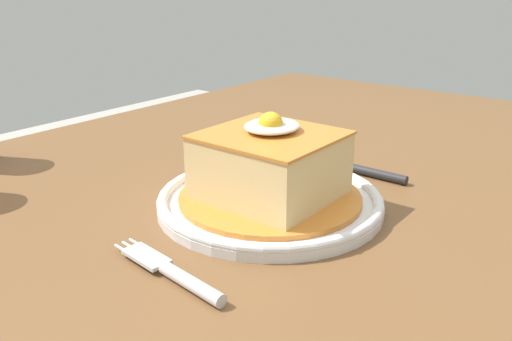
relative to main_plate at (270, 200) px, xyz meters
name	(u,v)px	position (x,y,z in m)	size (l,w,h in m)	color
dining_table	(233,258)	(0.02, 0.07, -0.11)	(1.46, 0.83, 0.73)	brown
main_plate	(270,200)	(0.00, 0.00, 0.00)	(0.25, 0.25, 0.02)	white
sandwich_meal	(270,168)	(0.00, 0.00, 0.04)	(0.21, 0.21, 0.10)	orange
fork	(176,274)	(-0.17, -0.03, 0.00)	(0.03, 0.14, 0.01)	silver
knife	(362,171)	(0.16, -0.03, 0.00)	(0.02, 0.17, 0.01)	#262628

